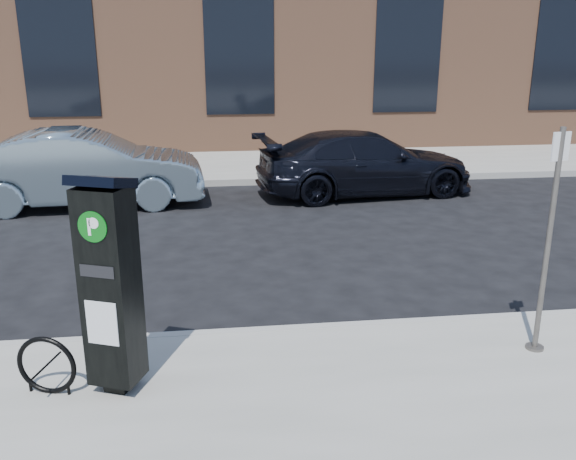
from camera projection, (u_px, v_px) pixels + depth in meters
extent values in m
plane|color=black|center=(296.00, 338.00, 7.00)|extent=(120.00, 120.00, 0.00)
cube|color=gray|center=(238.00, 143.00, 20.26)|extent=(60.00, 12.00, 0.15)
cube|color=#9E9B93|center=(296.00, 333.00, 6.96)|extent=(60.00, 0.12, 0.16)
cube|color=#9E9B93|center=(250.00, 182.00, 14.59)|extent=(60.00, 0.12, 0.16)
cube|color=#946143|center=(232.00, 22.00, 21.96)|extent=(28.00, 10.00, 8.00)
cube|color=black|center=(59.00, 53.00, 16.89)|extent=(2.00, 0.06, 3.50)
cube|color=black|center=(239.00, 53.00, 17.49)|extent=(2.00, 0.06, 3.50)
cube|color=black|center=(408.00, 52.00, 18.09)|extent=(2.00, 0.06, 3.50)
cube|color=black|center=(565.00, 52.00, 18.68)|extent=(2.00, 0.06, 3.50)
cube|color=black|center=(120.00, 383.00, 5.70)|extent=(0.28, 0.28, 0.11)
cube|color=black|center=(111.00, 287.00, 5.42)|extent=(0.54, 0.51, 1.83)
cube|color=black|center=(101.00, 182.00, 5.14)|extent=(0.59, 0.56, 0.17)
cylinder|color=#06500F|center=(92.00, 227.00, 5.06)|extent=(0.26, 0.11, 0.27)
cube|color=white|center=(92.00, 227.00, 5.06)|extent=(0.09, 0.04, 0.15)
cube|color=silver|center=(102.00, 323.00, 5.32)|extent=(0.28, 0.12, 0.41)
cube|color=black|center=(97.00, 272.00, 5.18)|extent=(0.30, 0.13, 0.11)
cylinder|color=#4C4743|center=(534.00, 347.00, 6.45)|extent=(0.19, 0.19, 0.03)
cylinder|color=#4C4743|center=(548.00, 244.00, 6.11)|extent=(0.06, 0.06, 2.34)
cube|color=silver|center=(561.00, 146.00, 5.82)|extent=(0.20, 0.07, 0.28)
torus|color=black|center=(47.00, 365.00, 5.55)|extent=(0.57, 0.20, 0.58)
cylinder|color=black|center=(30.00, 386.00, 5.65)|extent=(0.03, 0.03, 0.11)
cylinder|color=black|center=(69.00, 389.00, 5.59)|extent=(0.03, 0.03, 0.11)
imported|color=gray|center=(85.00, 169.00, 12.52)|extent=(4.87, 1.97, 1.57)
imported|color=black|center=(365.00, 163.00, 13.57)|extent=(5.04, 2.52, 1.41)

